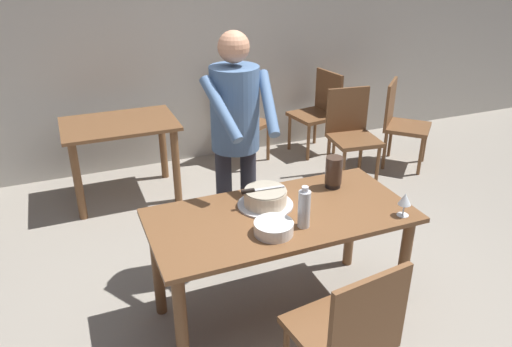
{
  "coord_description": "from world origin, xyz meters",
  "views": [
    {
      "loc": [
        -1.09,
        -2.29,
        2.22
      ],
      "look_at": [
        -0.05,
        0.27,
        0.9
      ],
      "focal_mm": 34.7,
      "sensor_mm": 36.0,
      "label": 1
    }
  ],
  "objects_px": {
    "cake_on_platter": "(265,198)",
    "water_bottle": "(304,208)",
    "main_dining_table": "(281,231)",
    "background_chair_2": "(239,117)",
    "background_chair_0": "(351,131)",
    "person_cutting_cake": "(236,131)",
    "chair_near_side": "(348,331)",
    "cake_knife": "(254,190)",
    "background_chair_3": "(401,121)",
    "background_table": "(121,139)",
    "wine_glass_near": "(405,200)",
    "plate_stack": "(274,228)",
    "hurricane_lamp": "(334,172)",
    "background_chair_1": "(319,109)"
  },
  "relations": [
    {
      "from": "water_bottle",
      "to": "hurricane_lamp",
      "type": "bearing_deg",
      "value": 42.16
    },
    {
      "from": "person_cutting_cake",
      "to": "chair_near_side",
      "type": "distance_m",
      "value": 1.47
    },
    {
      "from": "hurricane_lamp",
      "to": "background_chair_2",
      "type": "xyz_separation_m",
      "value": [
        0.17,
        2.24,
        -0.37
      ]
    },
    {
      "from": "plate_stack",
      "to": "background_chair_0",
      "type": "relative_size",
      "value": 0.24
    },
    {
      "from": "main_dining_table",
      "to": "person_cutting_cake",
      "type": "distance_m",
      "value": 0.74
    },
    {
      "from": "background_table",
      "to": "chair_near_side",
      "type": "bearing_deg",
      "value": -76.45
    },
    {
      "from": "water_bottle",
      "to": "background_chair_0",
      "type": "bearing_deg",
      "value": 50.68
    },
    {
      "from": "main_dining_table",
      "to": "background_table",
      "type": "relative_size",
      "value": 1.56
    },
    {
      "from": "wine_glass_near",
      "to": "background_chair_3",
      "type": "xyz_separation_m",
      "value": [
        1.51,
        1.96,
        -0.36
      ]
    },
    {
      "from": "main_dining_table",
      "to": "background_chair_2",
      "type": "distance_m",
      "value": 2.52
    },
    {
      "from": "plate_stack",
      "to": "background_chair_0",
      "type": "height_order",
      "value": "background_chair_0"
    },
    {
      "from": "chair_near_side",
      "to": "background_chair_0",
      "type": "distance_m",
      "value": 2.79
    },
    {
      "from": "background_chair_2",
      "to": "person_cutting_cake",
      "type": "bearing_deg",
      "value": -110.76
    },
    {
      "from": "water_bottle",
      "to": "background_chair_0",
      "type": "height_order",
      "value": "water_bottle"
    },
    {
      "from": "main_dining_table",
      "to": "background_chair_2",
      "type": "xyz_separation_m",
      "value": [
        0.63,
        2.43,
        -0.14
      ]
    },
    {
      "from": "hurricane_lamp",
      "to": "background_chair_3",
      "type": "xyz_separation_m",
      "value": [
        1.7,
        1.49,
        -0.37
      ]
    },
    {
      "from": "chair_near_side",
      "to": "wine_glass_near",
      "type": "bearing_deg",
      "value": 36.11
    },
    {
      "from": "background_chair_2",
      "to": "background_chair_0",
      "type": "bearing_deg",
      "value": -43.18
    },
    {
      "from": "main_dining_table",
      "to": "background_chair_3",
      "type": "height_order",
      "value": "background_chair_3"
    },
    {
      "from": "background_chair_3",
      "to": "hurricane_lamp",
      "type": "bearing_deg",
      "value": -138.88
    },
    {
      "from": "main_dining_table",
      "to": "background_chair_2",
      "type": "bearing_deg",
      "value": 75.39
    },
    {
      "from": "main_dining_table",
      "to": "background_chair_3",
      "type": "relative_size",
      "value": 1.74
    },
    {
      "from": "wine_glass_near",
      "to": "background_chair_0",
      "type": "height_order",
      "value": "background_chair_0"
    },
    {
      "from": "background_chair_2",
      "to": "main_dining_table",
      "type": "bearing_deg",
      "value": -104.61
    },
    {
      "from": "cake_on_platter",
      "to": "water_bottle",
      "type": "xyz_separation_m",
      "value": [
        0.11,
        -0.3,
        0.06
      ]
    },
    {
      "from": "wine_glass_near",
      "to": "background_chair_1",
      "type": "relative_size",
      "value": 0.16
    },
    {
      "from": "hurricane_lamp",
      "to": "cake_knife",
      "type": "bearing_deg",
      "value": -174.19
    },
    {
      "from": "background_chair_0",
      "to": "background_chair_3",
      "type": "relative_size",
      "value": 1.0
    },
    {
      "from": "main_dining_table",
      "to": "background_table",
      "type": "height_order",
      "value": "main_dining_table"
    },
    {
      "from": "cake_knife",
      "to": "background_chair_1",
      "type": "bearing_deg",
      "value": 52.93
    },
    {
      "from": "plate_stack",
      "to": "person_cutting_cake",
      "type": "xyz_separation_m",
      "value": [
        0.06,
        0.77,
        0.29
      ]
    },
    {
      "from": "hurricane_lamp",
      "to": "chair_near_side",
      "type": "bearing_deg",
      "value": -115.19
    },
    {
      "from": "water_bottle",
      "to": "background_chair_0",
      "type": "relative_size",
      "value": 0.28
    },
    {
      "from": "cake_knife",
      "to": "chair_near_side",
      "type": "relative_size",
      "value": 0.3
    },
    {
      "from": "person_cutting_cake",
      "to": "background_chair_3",
      "type": "bearing_deg",
      "value": 25.99
    },
    {
      "from": "chair_near_side",
      "to": "plate_stack",
      "type": "bearing_deg",
      "value": 104.22
    },
    {
      "from": "chair_near_side",
      "to": "background_chair_3",
      "type": "distance_m",
      "value": 3.24
    },
    {
      "from": "background_chair_3",
      "to": "plate_stack",
      "type": "bearing_deg",
      "value": -140.99
    },
    {
      "from": "wine_glass_near",
      "to": "background_chair_3",
      "type": "distance_m",
      "value": 2.5
    },
    {
      "from": "hurricane_lamp",
      "to": "background_chair_1",
      "type": "xyz_separation_m",
      "value": [
        1.09,
        2.15,
        -0.37
      ]
    },
    {
      "from": "main_dining_table",
      "to": "wine_glass_near",
      "type": "distance_m",
      "value": 0.75
    },
    {
      "from": "cake_on_platter",
      "to": "background_chair_0",
      "type": "height_order",
      "value": "background_chair_0"
    },
    {
      "from": "background_chair_3",
      "to": "background_chair_0",
      "type": "bearing_deg",
      "value": -173.79
    },
    {
      "from": "main_dining_table",
      "to": "cake_on_platter",
      "type": "height_order",
      "value": "cake_on_platter"
    },
    {
      "from": "person_cutting_cake",
      "to": "plate_stack",
      "type": "bearing_deg",
      "value": -94.81
    },
    {
      "from": "background_chair_2",
      "to": "chair_near_side",
      "type": "bearing_deg",
      "value": -100.98
    },
    {
      "from": "cake_on_platter",
      "to": "background_chair_2",
      "type": "height_order",
      "value": "background_chair_2"
    },
    {
      "from": "wine_glass_near",
      "to": "chair_near_side",
      "type": "height_order",
      "value": "chair_near_side"
    },
    {
      "from": "wine_glass_near",
      "to": "background_table",
      "type": "relative_size",
      "value": 0.14
    },
    {
      "from": "plate_stack",
      "to": "person_cutting_cake",
      "type": "distance_m",
      "value": 0.83
    }
  ]
}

